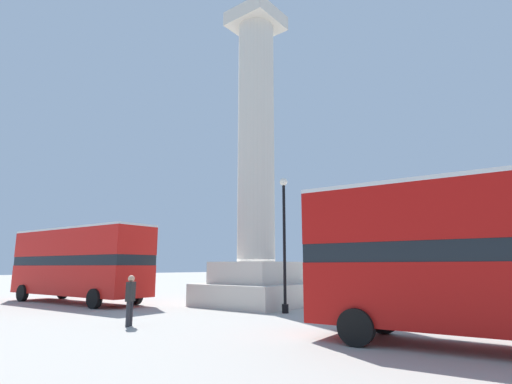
% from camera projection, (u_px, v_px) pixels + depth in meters
% --- Properties ---
extents(ground_plane, '(200.00, 200.00, 0.00)m').
position_uv_depth(ground_plane, '(256.00, 306.00, 21.85)').
color(ground_plane, '#ADA89E').
extents(monument_column, '(5.38, 5.38, 18.62)m').
position_uv_depth(monument_column, '(256.00, 188.00, 23.06)').
color(monument_column, beige).
rests_on(monument_column, ground_plane).
extents(bus_a, '(10.93, 3.38, 4.37)m').
position_uv_depth(bus_a, '(79.00, 261.00, 23.88)').
color(bus_a, red).
rests_on(bus_a, ground_plane).
extents(bus_b, '(10.65, 3.52, 4.45)m').
position_uv_depth(bus_b, '(509.00, 253.00, 10.17)').
color(bus_b, '#A80F0C').
rests_on(bus_b, ground_plane).
extents(equestrian_statue, '(3.63, 2.81, 5.87)m').
position_uv_depth(equestrian_statue, '(497.00, 277.00, 18.82)').
color(equestrian_statue, beige).
rests_on(equestrian_statue, ground_plane).
extents(street_lamp, '(0.39, 0.39, 6.39)m').
position_uv_depth(street_lamp, '(284.00, 240.00, 18.98)').
color(street_lamp, black).
rests_on(street_lamp, ground_plane).
extents(pedestrian_near_lamp, '(0.41, 0.50, 1.80)m').
position_uv_depth(pedestrian_near_lamp, '(130.00, 297.00, 14.49)').
color(pedestrian_near_lamp, '#28282D').
rests_on(pedestrian_near_lamp, ground_plane).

